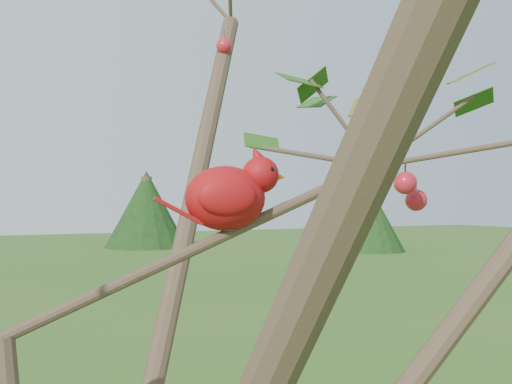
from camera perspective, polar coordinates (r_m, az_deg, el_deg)
crabapple_tree at (r=0.84m, az=-15.70°, el=-2.04°), size 2.35×2.05×2.95m
cardinal at (r=1.01m, az=-2.36°, el=-0.25°), size 0.21×0.12×0.15m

